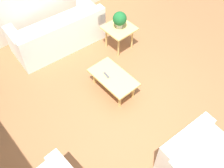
# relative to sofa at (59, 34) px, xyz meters

# --- Properties ---
(ground_plane) EXTENTS (14.00, 14.00, 0.00)m
(ground_plane) POSITION_rel_sofa_xyz_m (-2.21, -0.19, -0.30)
(ground_plane) COLOR #8E5B38
(sofa) EXTENTS (1.05, 2.04, 0.79)m
(sofa) POSITION_rel_sofa_xyz_m (0.00, 0.00, 0.00)
(sofa) COLOR white
(sofa) RESTS_ON ground_plane
(armchair) EXTENTS (0.95, 1.03, 0.72)m
(armchair) POSITION_rel_sofa_xyz_m (-3.80, 0.07, -0.01)
(armchair) COLOR silver
(armchair) RESTS_ON ground_plane
(coffee_table) EXTENTS (0.93, 0.52, 0.38)m
(coffee_table) POSITION_rel_sofa_xyz_m (-1.76, -0.04, 0.03)
(coffee_table) COLOR tan
(coffee_table) RESTS_ON ground_plane
(side_table_plant) EXTENTS (0.59, 0.59, 0.55)m
(side_table_plant) POSITION_rel_sofa_xyz_m (-0.93, -0.95, 0.17)
(side_table_plant) COLOR tan
(side_table_plant) RESTS_ON ground_plane
(potted_plant) EXTENTS (0.29, 0.29, 0.37)m
(potted_plant) POSITION_rel_sofa_xyz_m (-0.93, -0.95, 0.46)
(potted_plant) COLOR #B2ADA3
(potted_plant) RESTS_ON side_table_plant
(remote_control) EXTENTS (0.16, 0.06, 0.02)m
(remote_control) POSITION_rel_sofa_xyz_m (-1.66, 0.03, 0.09)
(remote_control) COLOR #4C4C51
(remote_control) RESTS_ON coffee_table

